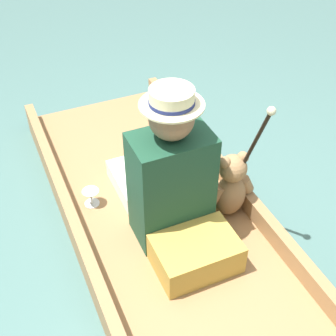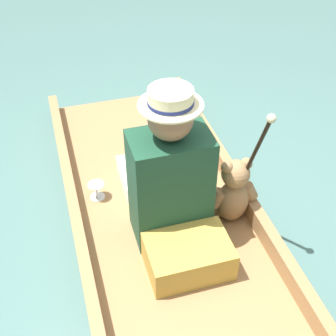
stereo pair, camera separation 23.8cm
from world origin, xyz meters
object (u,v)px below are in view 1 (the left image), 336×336
at_px(teddy_bear, 231,186).
at_px(walking_cane, 250,152).
at_px(seated_person, 166,176).
at_px(wine_glass, 91,195).

height_order(teddy_bear, walking_cane, walking_cane).
xyz_separation_m(seated_person, teddy_bear, (0.36, -0.08, -0.14)).
height_order(seated_person, teddy_bear, seated_person).
xyz_separation_m(seated_person, walking_cane, (0.41, -0.14, 0.14)).
relative_size(wine_glass, walking_cane, 0.13).
bearing_deg(seated_person, teddy_bear, -20.46).
distance_m(seated_person, teddy_bear, 0.39).
bearing_deg(teddy_bear, seated_person, 167.84).
xyz_separation_m(teddy_bear, wine_glass, (-0.70, 0.38, -0.13)).
distance_m(seated_person, walking_cane, 0.45).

